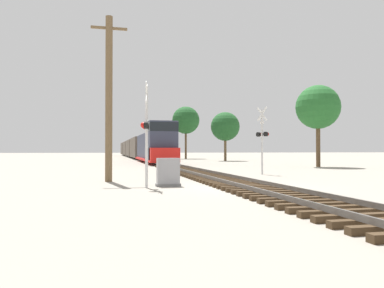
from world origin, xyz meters
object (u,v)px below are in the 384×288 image
Objects in this scene: freight_train at (135,148)px; crossing_signal_far at (262,136)px; utility_pole at (109,97)px; tree_mid_background at (225,127)px; crossing_signal_near at (146,129)px; relay_cabinet at (168,172)px; tree_deep_background at (186,120)px; tree_far_right at (318,107)px.

crossing_signal_far is (4.16, -55.06, 0.52)m from freight_train.
freight_train is 10.20× the size of utility_pole.
crossing_signal_far is 30.53m from tree_mid_background.
crossing_signal_near is 39.61m from tree_mid_background.
utility_pole reaches higher than relay_cabinet.
relay_cabinet is 0.17× the size of tree_mid_background.
tree_deep_background is (11.37, 50.24, 6.38)m from relay_cabinet.
utility_pole reaches higher than freight_train.
tree_mid_background is at bearing -78.50° from tree_deep_background.
relay_cabinet is at bearing -111.62° from tree_mid_background.
utility_pole is (-1.50, 3.51, 1.76)m from crossing_signal_near.
tree_far_right is at bearing 42.52° from relay_cabinet.
crossing_signal_near is at bearing -138.30° from tree_far_right.
tree_far_right is at bearing -73.61° from freight_train.
relay_cabinet is at bearing 113.21° from crossing_signal_far.
tree_far_right reaches higher than relay_cabinet.
utility_pole is at bearing -106.39° from tree_deep_background.
crossing_signal_near is 23.83m from tree_far_right.
tree_mid_background is at bearing 68.38° from relay_cabinet.
freight_train is 58.73m from utility_pole.
crossing_signal_far is (8.21, 6.87, -0.01)m from crossing_signal_near.
crossing_signal_far is 13.30m from tree_far_right.
crossing_signal_far is 44.26m from tree_deep_background.
tree_far_right is (16.63, 15.25, 4.96)m from relay_cabinet.
tree_far_right is at bearing 141.00° from crossing_signal_near.
relay_cabinet is 23.10m from tree_far_right.
relay_cabinet is 0.16× the size of tree_far_right.
relay_cabinet is 0.13× the size of tree_deep_background.
tree_far_right is (19.14, 12.21, 1.32)m from utility_pole.
tree_far_right is 35.41m from tree_deep_background.
utility_pole is (-2.52, 3.04, 3.64)m from relay_cabinet.
utility_pole is at bearing 90.64° from crossing_signal_far.
tree_deep_background is (-5.26, 34.99, 1.41)m from tree_far_right.
tree_deep_background reaches higher than utility_pole.
relay_cabinet is at bearing 124.09° from crossing_signal_near.
freight_train is 28.00m from tree_mid_background.
freight_train is 14.85m from tree_deep_background.
tree_far_right is (17.64, 15.72, 3.09)m from crossing_signal_near.
crossing_signal_far is at bearing 139.23° from crossing_signal_near.
crossing_signal_far is 9.81m from relay_cabinet.
tree_mid_background is at bearing -66.21° from freight_train.
utility_pole is at bearing 129.59° from relay_cabinet.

